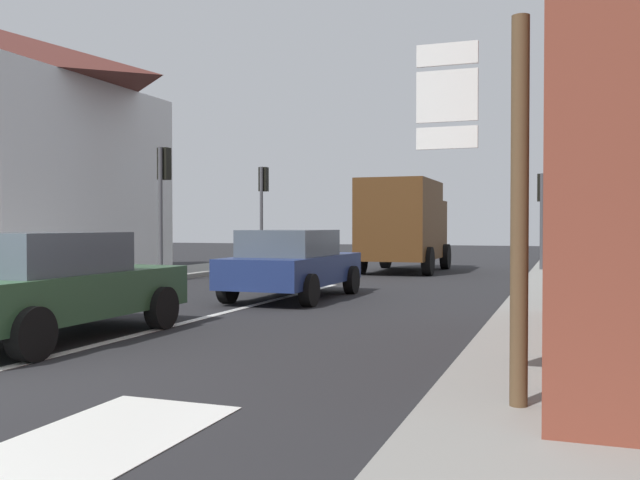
{
  "coord_description": "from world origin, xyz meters",
  "views": [
    {
      "loc": [
        5.78,
        -5.21,
        1.56
      ],
      "look_at": [
        0.69,
        8.95,
        1.25
      ],
      "focal_mm": 38.91,
      "sensor_mm": 36.0,
      "label": 1
    }
  ],
  "objects_px": {
    "delivery_truck": "(404,223)",
    "traffic_light_far_right": "(542,200)",
    "traffic_light_near_left": "(163,182)",
    "route_sign_post": "(520,181)",
    "sedan_near": "(48,285)",
    "traffic_light_far_left": "(263,193)",
    "sedan_far": "(292,263)"
  },
  "relations": [
    {
      "from": "delivery_truck",
      "to": "traffic_light_near_left",
      "type": "distance_m",
      "value": 8.27
    },
    {
      "from": "route_sign_post",
      "to": "traffic_light_near_left",
      "type": "distance_m",
      "value": 15.29
    },
    {
      "from": "delivery_truck",
      "to": "traffic_light_far_right",
      "type": "xyz_separation_m",
      "value": [
        4.41,
        0.84,
        0.76
      ]
    },
    {
      "from": "sedan_far",
      "to": "traffic_light_far_right",
      "type": "distance_m",
      "value": 11.22
    },
    {
      "from": "sedan_far",
      "to": "delivery_truck",
      "type": "height_order",
      "value": "delivery_truck"
    },
    {
      "from": "traffic_light_far_left",
      "to": "sedan_near",
      "type": "bearing_deg",
      "value": -75.69
    },
    {
      "from": "sedan_near",
      "to": "sedan_far",
      "type": "height_order",
      "value": "same"
    },
    {
      "from": "route_sign_post",
      "to": "traffic_light_far_left",
      "type": "bearing_deg",
      "value": 120.03
    },
    {
      "from": "traffic_light_far_left",
      "to": "delivery_truck",
      "type": "bearing_deg",
      "value": -7.11
    },
    {
      "from": "traffic_light_far_right",
      "to": "traffic_light_far_left",
      "type": "distance_m",
      "value": 9.93
    },
    {
      "from": "traffic_light_far_left",
      "to": "traffic_light_near_left",
      "type": "bearing_deg",
      "value": -90.0
    },
    {
      "from": "sedan_near",
      "to": "route_sign_post",
      "type": "distance_m",
      "value": 6.69
    },
    {
      "from": "sedan_near",
      "to": "traffic_light_near_left",
      "type": "bearing_deg",
      "value": 113.8
    },
    {
      "from": "delivery_truck",
      "to": "sedan_far",
      "type": "bearing_deg",
      "value": -92.02
    },
    {
      "from": "route_sign_post",
      "to": "traffic_light_near_left",
      "type": "xyz_separation_m",
      "value": [
        -10.38,
        11.2,
        0.87
      ]
    },
    {
      "from": "sedan_far",
      "to": "traffic_light_near_left",
      "type": "xyz_separation_m",
      "value": [
        -5.19,
        3.13,
        2.02
      ]
    },
    {
      "from": "sedan_near",
      "to": "traffic_light_far_left",
      "type": "xyz_separation_m",
      "value": [
        -4.08,
        16.01,
        2.01
      ]
    },
    {
      "from": "route_sign_post",
      "to": "traffic_light_far_right",
      "type": "relative_size",
      "value": 0.98
    },
    {
      "from": "sedan_far",
      "to": "traffic_light_far_left",
      "type": "height_order",
      "value": "traffic_light_far_left"
    },
    {
      "from": "sedan_far",
      "to": "delivery_truck",
      "type": "relative_size",
      "value": 0.84
    },
    {
      "from": "traffic_light_far_right",
      "to": "traffic_light_near_left",
      "type": "bearing_deg",
      "value": -145.15
    },
    {
      "from": "delivery_truck",
      "to": "route_sign_post",
      "type": "distance_m",
      "value": 17.94
    },
    {
      "from": "traffic_light_far_left",
      "to": "traffic_light_near_left",
      "type": "relative_size",
      "value": 1.0
    },
    {
      "from": "traffic_light_near_left",
      "to": "traffic_light_far_left",
      "type": "bearing_deg",
      "value": 90.0
    },
    {
      "from": "traffic_light_near_left",
      "to": "delivery_truck",
      "type": "bearing_deg",
      "value": 47.77
    },
    {
      "from": "delivery_truck",
      "to": "traffic_light_far_right",
      "type": "relative_size",
      "value": 1.54
    },
    {
      "from": "sedan_near",
      "to": "delivery_truck",
      "type": "distance_m",
      "value": 15.42
    },
    {
      "from": "route_sign_post",
      "to": "sedan_near",
      "type": "bearing_deg",
      "value": 162.88
    },
    {
      "from": "route_sign_post",
      "to": "sedan_far",
      "type": "bearing_deg",
      "value": 122.77
    },
    {
      "from": "traffic_light_far_right",
      "to": "traffic_light_near_left",
      "type": "distance_m",
      "value": 12.09
    },
    {
      "from": "route_sign_post",
      "to": "traffic_light_near_left",
      "type": "relative_size",
      "value": 0.85
    },
    {
      "from": "sedan_near",
      "to": "traffic_light_near_left",
      "type": "relative_size",
      "value": 1.12
    }
  ]
}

